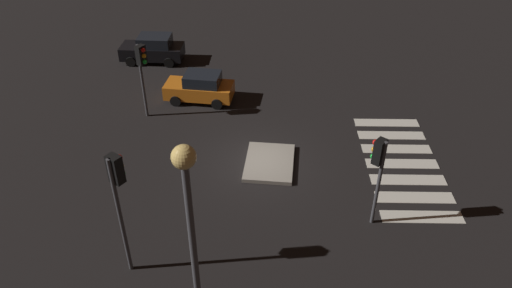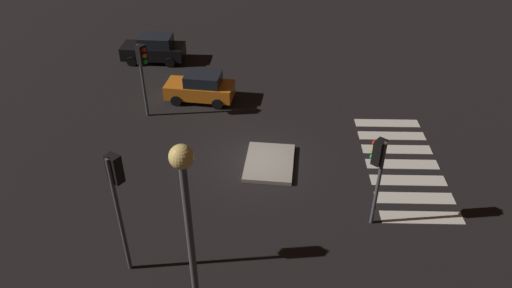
{
  "view_description": "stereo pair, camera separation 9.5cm",
  "coord_description": "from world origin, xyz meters",
  "px_view_note": "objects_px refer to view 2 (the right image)",
  "views": [
    {
      "loc": [
        -17.58,
        -0.34,
        13.16
      ],
      "look_at": [
        0.0,
        0.0,
        1.0
      ],
      "focal_mm": 34.18,
      "sensor_mm": 36.0,
      "label": 1
    },
    {
      "loc": [
        -17.58,
        -0.44,
        13.16
      ],
      "look_at": [
        0.0,
        0.0,
        1.0
      ],
      "focal_mm": 34.18,
      "sensor_mm": 36.0,
      "label": 2
    }
  ],
  "objects_px": {
    "car_black": "(154,49)",
    "traffic_light_south": "(378,162)",
    "traffic_light_west": "(117,187)",
    "street_lamp": "(189,226)",
    "car_orange": "(201,87)",
    "traffic_island": "(269,163)",
    "traffic_light_north": "(142,63)"
  },
  "relations": [
    {
      "from": "traffic_light_south",
      "to": "street_lamp",
      "type": "distance_m",
      "value": 8.35
    },
    {
      "from": "car_orange",
      "to": "street_lamp",
      "type": "relative_size",
      "value": 0.52
    },
    {
      "from": "car_orange",
      "to": "traffic_light_west",
      "type": "bearing_deg",
      "value": 92.27
    },
    {
      "from": "traffic_island",
      "to": "car_black",
      "type": "height_order",
      "value": "car_black"
    },
    {
      "from": "traffic_island",
      "to": "traffic_light_north",
      "type": "distance_m",
      "value": 7.92
    },
    {
      "from": "traffic_light_north",
      "to": "traffic_light_west",
      "type": "xyz_separation_m",
      "value": [
        -9.96,
        -1.46,
        0.58
      ]
    },
    {
      "from": "car_black",
      "to": "traffic_light_south",
      "type": "distance_m",
      "value": 18.08
    },
    {
      "from": "car_black",
      "to": "traffic_light_west",
      "type": "height_order",
      "value": "traffic_light_west"
    },
    {
      "from": "traffic_island",
      "to": "street_lamp",
      "type": "xyz_separation_m",
      "value": [
        -9.13,
        1.96,
        4.95
      ]
    },
    {
      "from": "traffic_light_west",
      "to": "street_lamp",
      "type": "xyz_separation_m",
      "value": [
        -3.16,
        -2.78,
        1.48
      ]
    },
    {
      "from": "car_black",
      "to": "traffic_light_south",
      "type": "height_order",
      "value": "traffic_light_south"
    },
    {
      "from": "car_orange",
      "to": "traffic_light_west",
      "type": "distance_m",
      "value": 12.07
    },
    {
      "from": "car_black",
      "to": "traffic_light_south",
      "type": "bearing_deg",
      "value": 130.27
    },
    {
      "from": "traffic_light_north",
      "to": "car_black",
      "type": "bearing_deg",
      "value": 133.26
    },
    {
      "from": "traffic_light_west",
      "to": "street_lamp",
      "type": "bearing_deg",
      "value": -104.67
    },
    {
      "from": "traffic_light_north",
      "to": "traffic_light_south",
      "type": "bearing_deg",
      "value": -2.33
    },
    {
      "from": "car_black",
      "to": "traffic_light_west",
      "type": "xyz_separation_m",
      "value": [
        -16.63,
        -2.48,
        2.73
      ]
    },
    {
      "from": "traffic_light_south",
      "to": "car_black",
      "type": "bearing_deg",
      "value": -12.48
    },
    {
      "from": "car_black",
      "to": "street_lamp",
      "type": "bearing_deg",
      "value": 107.25
    },
    {
      "from": "traffic_island",
      "to": "car_black",
      "type": "distance_m",
      "value": 12.9
    },
    {
      "from": "car_black",
      "to": "street_lamp",
      "type": "distance_m",
      "value": 20.91
    },
    {
      "from": "car_black",
      "to": "car_orange",
      "type": "xyz_separation_m",
      "value": [
        -4.92,
        -3.49,
        -0.04
      ]
    },
    {
      "from": "traffic_light_south",
      "to": "traffic_light_west",
      "type": "bearing_deg",
      "value": 55.6
    },
    {
      "from": "traffic_island",
      "to": "street_lamp",
      "type": "distance_m",
      "value": 10.57
    },
    {
      "from": "traffic_island",
      "to": "traffic_light_south",
      "type": "xyz_separation_m",
      "value": [
        -3.52,
        -3.81,
        2.74
      ]
    },
    {
      "from": "traffic_light_west",
      "to": "street_lamp",
      "type": "distance_m",
      "value": 4.46
    },
    {
      "from": "traffic_island",
      "to": "car_black",
      "type": "xyz_separation_m",
      "value": [
        10.66,
        7.22,
        0.74
      ]
    },
    {
      "from": "traffic_light_north",
      "to": "street_lamp",
      "type": "xyz_separation_m",
      "value": [
        -13.13,
        -4.24,
        2.06
      ]
    },
    {
      "from": "car_orange",
      "to": "traffic_island",
      "type": "bearing_deg",
      "value": 130.24
    },
    {
      "from": "traffic_island",
      "to": "traffic_light_west",
      "type": "relative_size",
      "value": 0.64
    },
    {
      "from": "car_black",
      "to": "car_orange",
      "type": "distance_m",
      "value": 6.04
    },
    {
      "from": "traffic_light_south",
      "to": "car_orange",
      "type": "bearing_deg",
      "value": -11.19
    }
  ]
}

